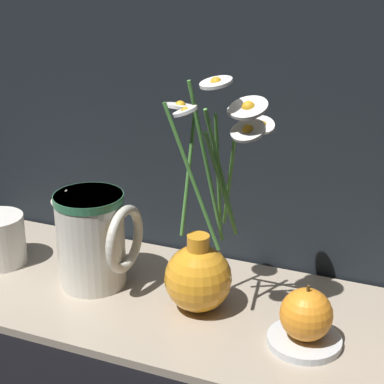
{
  "coord_description": "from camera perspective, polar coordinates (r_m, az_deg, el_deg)",
  "views": [
    {
      "loc": [
        0.31,
        -0.74,
        0.51
      ],
      "look_at": [
        0.01,
        0.0,
        0.19
      ],
      "focal_mm": 60.0,
      "sensor_mm": 36.0,
      "label": 1
    }
  ],
  "objects": [
    {
      "name": "ground_plane",
      "position": [
        0.95,
        -0.29,
        -10.46
      ],
      "size": [
        6.0,
        6.0,
        0.0
      ],
      "primitive_type": "plane",
      "color": "black"
    },
    {
      "name": "shelf",
      "position": [
        0.94,
        -0.29,
        -10.15
      ],
      "size": [
        0.86,
        0.3,
        0.01
      ],
      "color": "tan",
      "rests_on": "ground_plane"
    },
    {
      "name": "vase_with_flowers",
      "position": [
        0.89,
        0.72,
        -6.54
      ],
      "size": [
        0.15,
        0.15,
        0.34
      ],
      "color": "orange",
      "rests_on": "shelf"
    },
    {
      "name": "ceramic_pitcher",
      "position": [
        0.96,
        -8.92,
        -4.01
      ],
      "size": [
        0.13,
        0.1,
        0.16
      ],
      "color": "beige",
      "rests_on": "shelf"
    },
    {
      "name": "saucer_plate",
      "position": [
        0.87,
        9.94,
        -12.86
      ],
      "size": [
        0.1,
        0.1,
        0.01
      ],
      "color": "silver",
      "rests_on": "shelf"
    },
    {
      "name": "orange_fruit",
      "position": [
        0.85,
        10.12,
        -10.67
      ],
      "size": [
        0.07,
        0.07,
        0.08
      ],
      "color": "orange",
      "rests_on": "saucer_plate"
    }
  ]
}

